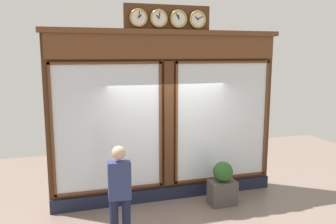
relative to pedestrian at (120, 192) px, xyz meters
The scene contains 4 objects.
shop_facade 2.28m from the pedestrian, 127.43° to the right, with size 4.96×0.42×4.08m.
pedestrian is the anchor object (origin of this frame).
planter_box 2.58m from the pedestrian, 157.14° to the right, with size 0.56×0.36×0.51m, color #4C4742.
planter_shrub 2.49m from the pedestrian, 157.14° to the right, with size 0.41×0.41×0.41m, color #285623.
Camera 1 is at (2.05, 6.80, 3.12)m, focal length 37.03 mm.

